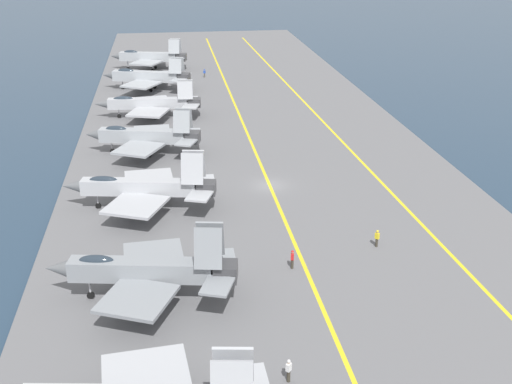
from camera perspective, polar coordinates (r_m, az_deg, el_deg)
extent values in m
plane|color=#23384C|center=(74.03, 1.21, 0.32)|extent=(2000.00, 2000.00, 0.00)
cube|color=slate|center=(73.96, 1.21, 0.47)|extent=(229.67, 47.34, 0.40)
cube|color=yellow|center=(76.94, 10.83, 1.12)|extent=(206.60, 7.34, 0.01)
cube|color=yellow|center=(73.88, 1.21, 0.61)|extent=(206.70, 0.36, 0.01)
cube|color=#A8AAAF|center=(41.64, -9.77, -15.74)|extent=(5.47, 5.73, 0.28)
cube|color=#A8AAAF|center=(37.41, -2.04, -15.05)|extent=(1.20, 2.42, 2.72)
cube|color=#A8AAAF|center=(39.83, -0.67, -16.39)|extent=(2.85, 2.38, 0.20)
cube|color=gray|center=(51.55, -10.23, -6.83)|extent=(3.60, 11.40, 1.64)
cone|color=#5B5E60|center=(53.30, -17.19, -6.51)|extent=(1.91, 2.38, 1.56)
cube|color=#38383A|center=(50.59, -2.72, -7.07)|extent=(2.18, 2.13, 1.39)
ellipsoid|color=#232D38|center=(52.00, -14.01, -5.92)|extent=(1.37, 2.86, 0.90)
cube|color=gray|center=(48.93, -10.53, -9.32)|extent=(6.63, 6.53, 0.28)
cube|color=gray|center=(54.60, -9.09, -5.60)|extent=(5.39, 5.21, 0.28)
cube|color=gray|center=(48.78, -4.29, -5.04)|extent=(1.34, 2.28, 3.19)
cube|color=gray|center=(50.30, -4.08, -4.13)|extent=(1.34, 2.28, 3.19)
cube|color=gray|center=(48.73, -3.47, -8.35)|extent=(3.36, 2.97, 0.20)
cube|color=gray|center=(52.56, -3.03, -5.85)|extent=(2.81, 2.14, 0.20)
cylinder|color=#B2B2B7|center=(53.45, -14.55, -8.28)|extent=(0.16, 0.16, 1.89)
cylinder|color=black|center=(53.77, -14.48, -8.87)|extent=(0.32, 0.63, 0.60)
cylinder|color=#B2B2B7|center=(51.26, -9.08, -9.22)|extent=(0.16, 0.16, 1.89)
cylinder|color=black|center=(51.60, -9.04, -9.83)|extent=(0.32, 0.63, 0.60)
cylinder|color=#B2B2B7|center=(53.18, -8.63, -7.92)|extent=(0.16, 0.16, 1.89)
cylinder|color=black|center=(53.51, -8.59, -8.51)|extent=(0.32, 0.63, 0.60)
cube|color=#A8AAAF|center=(67.91, -10.40, 0.44)|extent=(3.62, 12.03, 1.56)
cone|color=#5B5E60|center=(69.70, -15.99, 0.50)|extent=(1.86, 2.48, 1.49)
cube|color=#38383A|center=(66.77, -4.44, 0.37)|extent=(2.11, 2.22, 1.33)
ellipsoid|color=#232D38|center=(68.49, -13.42, 1.05)|extent=(1.35, 3.01, 0.86)
cube|color=#A8AAAF|center=(64.85, -10.65, -1.16)|extent=(7.12, 6.96, 0.28)
cube|color=#A8AAAF|center=(71.21, -9.49, 1.13)|extent=(5.84, 5.53, 0.28)
cube|color=#A8AAAF|center=(65.29, -5.70, 2.05)|extent=(1.35, 2.40, 3.18)
cube|color=#A8AAAF|center=(66.82, -5.53, 2.55)|extent=(1.35, 2.40, 3.18)
cube|color=#A8AAAF|center=(64.83, -5.06, -0.36)|extent=(3.40, 3.08, 0.20)
cube|color=#A8AAAF|center=(68.83, -4.65, 1.06)|extent=(2.80, 2.26, 0.20)
cylinder|color=#B2B2B7|center=(69.60, -13.88, -0.77)|extent=(0.16, 0.16, 1.71)
cylinder|color=black|center=(69.81, -13.84, -1.18)|extent=(0.32, 0.63, 0.60)
cylinder|color=#B2B2B7|center=(67.31, -9.49, -1.21)|extent=(0.16, 0.16, 1.71)
cylinder|color=black|center=(67.53, -9.46, -1.64)|extent=(0.32, 0.63, 0.60)
cylinder|color=#B2B2B7|center=(69.28, -9.15, -0.48)|extent=(0.16, 0.16, 1.71)
cylinder|color=black|center=(69.49, -9.12, -0.90)|extent=(0.32, 0.63, 0.60)
cube|color=#93999E|center=(84.55, -10.08, 4.94)|extent=(4.13, 11.24, 1.68)
cone|color=#5B5E60|center=(86.41, -14.26, 4.98)|extent=(2.03, 2.41, 1.60)
cube|color=#38383A|center=(83.13, -5.64, 4.88)|extent=(2.29, 2.19, 1.43)
ellipsoid|color=#232D38|center=(85.23, -12.33, 5.47)|extent=(1.51, 2.85, 0.93)
cube|color=#93999E|center=(81.37, -10.41, 3.80)|extent=(7.02, 6.75, 0.28)
cube|color=#93999E|center=(87.90, -9.25, 5.31)|extent=(5.51, 4.92, 0.28)
cube|color=#93999E|center=(81.85, -6.65, 6.22)|extent=(1.33, 2.25, 2.82)
cube|color=#93999E|center=(83.52, -6.42, 6.56)|extent=(1.33, 2.25, 2.82)
cube|color=#93999E|center=(81.11, -6.23, 4.40)|extent=(3.40, 3.03, 0.20)
cube|color=#93999E|center=(85.31, -5.68, 5.35)|extent=(2.90, 2.25, 0.20)
cylinder|color=#B2B2B7|center=(86.20, -12.68, 3.92)|extent=(0.16, 0.16, 1.64)
cylinder|color=black|center=(86.36, -12.65, 3.59)|extent=(0.35, 0.63, 0.60)
cylinder|color=#B2B2B7|center=(83.71, -9.45, 3.60)|extent=(0.16, 0.16, 1.64)
cylinder|color=black|center=(83.88, -9.43, 3.27)|extent=(0.35, 0.63, 0.60)
cylinder|color=#B2B2B7|center=(85.87, -9.08, 4.12)|extent=(0.16, 0.16, 1.64)
cylinder|color=black|center=(86.03, -9.06, 3.79)|extent=(0.35, 0.63, 0.60)
cube|color=#A8AAAF|center=(101.10, -9.62, 7.79)|extent=(2.58, 12.19, 1.56)
cone|color=#5B5E60|center=(102.12, -13.58, 7.62)|extent=(1.67, 2.41, 1.48)
cube|color=#38383A|center=(100.56, -5.51, 7.92)|extent=(1.95, 2.11, 1.33)
ellipsoid|color=#232D38|center=(101.39, -11.73, 8.11)|extent=(1.10, 3.01, 0.86)
cube|color=#A8AAAF|center=(97.96, -9.56, 7.00)|extent=(6.58, 6.62, 0.28)
cube|color=#A8AAAF|center=(104.42, -9.20, 8.00)|extent=(5.93, 5.99, 0.28)
cube|color=#A8AAAF|center=(99.30, -6.33, 8.97)|extent=(1.04, 2.35, 2.69)
cube|color=#A8AAAF|center=(100.89, -6.29, 9.19)|extent=(1.04, 2.35, 2.69)
cube|color=#A8AAAF|center=(98.47, -5.83, 7.59)|extent=(3.29, 2.93, 0.20)
cube|color=#A8AAAF|center=(102.68, -5.74, 8.22)|extent=(2.99, 2.53, 0.20)
cylinder|color=#B2B2B7|center=(102.09, -12.09, 6.86)|extent=(0.16, 0.16, 1.49)
cylinder|color=black|center=(102.21, -12.07, 6.62)|extent=(0.27, 0.62, 0.60)
cylinder|color=#B2B2B7|center=(100.32, -8.93, 6.81)|extent=(0.16, 0.16, 1.49)
cylinder|color=black|center=(100.44, -8.91, 6.56)|extent=(0.27, 0.62, 0.60)
cylinder|color=#B2B2B7|center=(102.42, -8.82, 7.14)|extent=(0.16, 0.16, 1.49)
cylinder|color=black|center=(102.54, -8.80, 6.90)|extent=(0.27, 0.62, 0.60)
cube|color=#9EA3A8|center=(118.68, -9.79, 10.10)|extent=(5.09, 11.97, 1.77)
cone|color=#5B5E60|center=(120.99, -12.97, 10.09)|extent=(2.25, 2.65, 1.68)
cube|color=#38383A|center=(116.71, -6.41, 10.07)|extent=(2.50, 2.44, 1.50)
ellipsoid|color=#232D38|center=(119.67, -11.50, 10.49)|extent=(1.76, 3.06, 0.97)
cube|color=#9EA3A8|center=(115.17, -10.14, 9.40)|extent=(7.64, 7.41, 0.28)
cube|color=#9EA3A8|center=(122.22, -9.05, 10.23)|extent=(6.04, 5.42, 0.28)
cube|color=#9EA3A8|center=(115.71, -7.20, 11.04)|extent=(1.43, 2.40, 2.58)
cube|color=#9EA3A8|center=(117.46, -6.97, 11.22)|extent=(1.43, 2.40, 2.58)
cube|color=#9EA3A8|center=(114.68, -6.93, 9.82)|extent=(3.51, 3.27, 0.20)
cube|color=#9EA3A8|center=(118.99, -6.36, 10.32)|extent=(3.04, 2.56, 0.20)
cylinder|color=#B2B2B7|center=(120.48, -11.77, 9.32)|extent=(0.16, 0.16, 1.61)
cylinder|color=black|center=(120.60, -11.75, 9.08)|extent=(0.38, 0.64, 0.60)
cylinder|color=#B2B2B7|center=(117.54, -9.34, 9.16)|extent=(0.16, 0.16, 1.61)
cylinder|color=black|center=(117.66, -9.33, 8.92)|extent=(0.38, 0.64, 0.60)
cylinder|color=#B2B2B7|center=(119.84, -8.99, 9.44)|extent=(0.16, 0.16, 1.61)
cylinder|color=black|center=(119.96, -8.98, 9.21)|extent=(0.38, 0.64, 0.60)
cube|color=#9EA3A8|center=(135.61, -9.58, 11.78)|extent=(4.25, 11.73, 1.72)
cone|color=#5B5E60|center=(137.40, -12.37, 11.72)|extent=(2.08, 2.51, 1.64)
cube|color=#38383A|center=(134.12, -6.65, 11.82)|extent=(2.35, 2.28, 1.47)
ellipsoid|color=#232D38|center=(136.36, -11.08, 12.09)|extent=(1.55, 2.97, 0.95)
cube|color=#9EA3A8|center=(132.41, -9.74, 11.26)|extent=(6.75, 6.76, 0.28)
cube|color=#9EA3A8|center=(138.85, -9.07, 11.83)|extent=(5.14, 5.14, 0.28)
cube|color=#9EA3A8|center=(133.09, -7.31, 12.70)|extent=(1.34, 2.34, 2.78)
cube|color=#9EA3A8|center=(134.83, -7.16, 12.84)|extent=(1.34, 2.34, 2.78)
cube|color=#9EA3A8|center=(132.03, -7.04, 11.63)|extent=(3.43, 3.11, 0.20)
cube|color=#9EA3A8|center=(136.39, -6.66, 12.00)|extent=(2.90, 2.33, 0.20)
cylinder|color=#B2B2B7|center=(137.06, -11.32, 11.00)|extent=(0.16, 0.16, 1.88)
cylinder|color=black|center=(137.19, -11.30, 10.74)|extent=(0.35, 0.63, 0.60)
cylinder|color=#B2B2B7|center=(134.53, -9.15, 10.94)|extent=(0.16, 0.16, 1.88)
cylinder|color=black|center=(134.66, -9.14, 10.67)|extent=(0.35, 0.63, 0.60)
cylinder|color=#B2B2B7|center=(136.83, -8.92, 11.15)|extent=(0.16, 0.16, 1.88)
cylinder|color=black|center=(136.96, -8.90, 10.89)|extent=(0.35, 0.63, 0.60)
cylinder|color=#383328|center=(56.32, 3.24, -6.39)|extent=(0.24, 0.24, 0.89)
cube|color=red|center=(55.97, 3.25, -5.74)|extent=(0.43, 0.34, 0.57)
sphere|color=beige|center=(55.77, 3.26, -5.37)|extent=(0.22, 0.22, 0.22)
sphere|color=red|center=(55.74, 3.26, -5.31)|extent=(0.24, 0.24, 0.24)
cylinder|color=#4C473D|center=(128.00, -4.60, 10.30)|extent=(0.24, 0.24, 0.80)
cube|color=#284CB2|center=(127.86, -4.61, 10.60)|extent=(0.40, 0.46, 0.54)
sphere|color=tan|center=(127.77, -4.61, 10.77)|extent=(0.22, 0.22, 0.22)
sphere|color=#284CB2|center=(127.76, -4.61, 10.80)|extent=(0.24, 0.24, 0.24)
cylinder|color=#383328|center=(60.90, 10.67, -4.44)|extent=(0.24, 0.24, 0.83)
cube|color=yellow|center=(60.59, 10.72, -3.85)|extent=(0.46, 0.44, 0.56)
sphere|color=tan|center=(60.41, 10.75, -3.50)|extent=(0.22, 0.22, 0.22)
sphere|color=yellow|center=(60.38, 10.75, -3.45)|extent=(0.24, 0.24, 0.24)
cylinder|color=#383328|center=(43.80, 2.91, -16.02)|extent=(0.24, 0.24, 0.87)
cube|color=white|center=(43.36, 2.92, -15.28)|extent=(0.46, 0.45, 0.56)
sphere|color=beige|center=(43.11, 2.94, -14.86)|extent=(0.22, 0.22, 0.22)
sphere|color=white|center=(43.07, 2.94, -14.79)|extent=(0.24, 0.24, 0.24)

